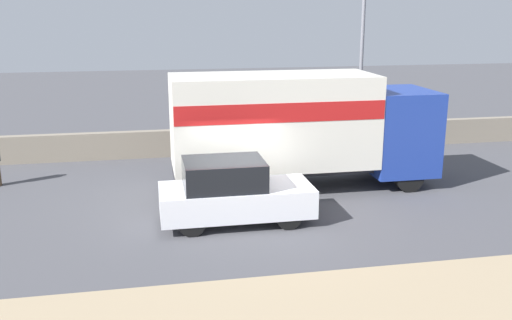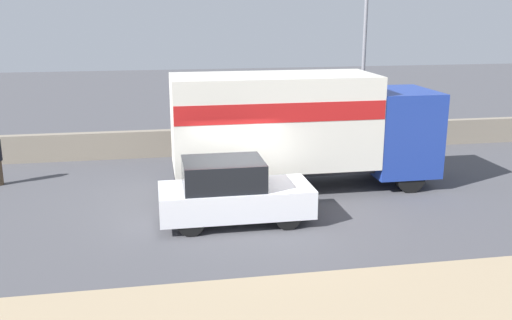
{
  "view_description": "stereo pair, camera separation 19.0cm",
  "coord_description": "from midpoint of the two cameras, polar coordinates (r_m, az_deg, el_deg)",
  "views": [
    {
      "loc": [
        -2.34,
        -13.97,
        5.43
      ],
      "look_at": [
        0.62,
        1.32,
        1.31
      ],
      "focal_mm": 40.0,
      "sensor_mm": 36.0,
      "label": 1
    },
    {
      "loc": [
        -2.15,
        -14.01,
        5.43
      ],
      "look_at": [
        0.62,
        1.32,
        1.31
      ],
      "focal_mm": 40.0,
      "sensor_mm": 36.0,
      "label": 2
    }
  ],
  "objects": [
    {
      "name": "ground_plane",
      "position": [
        15.18,
        -1.72,
        -6.16
      ],
      "size": [
        80.0,
        80.0,
        0.0
      ],
      "primitive_type": "plane",
      "color": "#47474C"
    },
    {
      "name": "stone_wall_backdrop",
      "position": [
        22.05,
        -4.83,
        1.86
      ],
      "size": [
        60.0,
        0.35,
        1.01
      ],
      "color": "gray",
      "rests_on": "ground_plane"
    },
    {
      "name": "street_lamp",
      "position": [
        22.55,
        10.3,
        10.81
      ],
      "size": [
        0.56,
        0.28,
        6.79
      ],
      "color": "slate",
      "rests_on": "ground_plane"
    },
    {
      "name": "box_truck",
      "position": [
        17.55,
        3.94,
        3.7
      ],
      "size": [
        8.13,
        2.52,
        3.55
      ],
      "color": "navy",
      "rests_on": "ground_plane"
    },
    {
      "name": "car_hatchback",
      "position": [
        14.86,
        -2.72,
        -3.27
      ],
      "size": [
        3.96,
        1.72,
        1.7
      ],
      "color": "silver",
      "rests_on": "ground_plane"
    }
  ]
}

